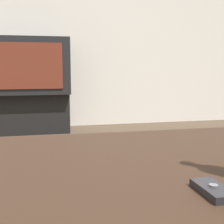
% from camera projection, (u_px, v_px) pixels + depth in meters
% --- Properties ---
extents(back_wall, '(8.00, 0.05, 2.60)m').
position_uv_depth(back_wall, '(53.00, 11.00, 3.46)').
color(back_wall, silver).
rests_on(back_wall, ground_plane).
extents(coffee_table, '(1.19, 0.82, 0.46)m').
position_uv_depth(coffee_table, '(110.00, 201.00, 0.66)').
color(coffee_table, '#332116').
rests_on(coffee_table, ground_plane).
extents(tv_stand, '(0.86, 0.38, 0.41)m').
position_uv_depth(tv_stand, '(27.00, 113.00, 3.29)').
color(tv_stand, black).
rests_on(tv_stand, ground_plane).
extents(television, '(0.88, 0.57, 0.56)m').
position_uv_depth(television, '(26.00, 66.00, 3.22)').
color(television, black).
rests_on(television, tv_stand).
extents(cell_phone, '(0.05, 0.09, 0.02)m').
position_uv_depth(cell_phone, '(213.00, 190.00, 0.55)').
color(cell_phone, '#232328').
rests_on(cell_phone, coffee_table).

